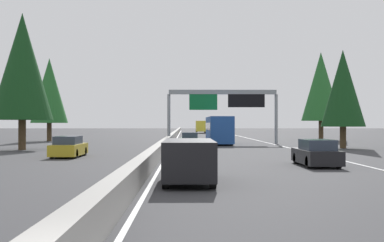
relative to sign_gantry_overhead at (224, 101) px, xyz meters
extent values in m
plane|color=#38383A|center=(10.79, 6.04, -4.93)|extent=(320.00, 320.00, 0.00)
cube|color=gray|center=(30.79, 6.34, -4.48)|extent=(180.00, 0.56, 0.90)
cube|color=silver|center=(20.79, -5.48, -4.92)|extent=(160.00, 0.16, 0.01)
cube|color=silver|center=(20.79, 5.79, -4.92)|extent=(160.00, 0.16, 0.01)
cylinder|color=gray|center=(0.04, 6.34, -2.08)|extent=(0.36, 0.36, 5.69)
cylinder|color=gray|center=(0.04, -5.98, -2.08)|extent=(0.36, 0.36, 5.69)
cube|color=gray|center=(0.04, 0.18, 1.01)|extent=(0.50, 12.32, 0.50)
cube|color=#0C602D|center=(-0.11, 2.39, -0.09)|extent=(0.12, 3.20, 1.90)
cube|color=black|center=(-0.11, -2.53, 0.01)|extent=(0.16, 4.20, 1.50)
cube|color=black|center=(-35.53, 4.31, -3.96)|extent=(5.00, 1.95, 1.44)
cube|color=#2D3847|center=(-37.83, 4.31, -3.71)|extent=(0.08, 1.48, 0.56)
cylinder|color=black|center=(-33.83, 5.16, -4.58)|extent=(0.70, 0.24, 0.70)
cylinder|color=black|center=(-33.83, 3.45, -4.58)|extent=(0.70, 0.24, 0.70)
cylinder|color=black|center=(-37.23, 5.16, -4.58)|extent=(0.70, 0.24, 0.70)
cylinder|color=black|center=(-37.23, 3.45, -4.58)|extent=(0.70, 0.24, 0.70)
cube|color=black|center=(-28.19, -2.79, -4.40)|extent=(4.40, 1.80, 0.76)
cube|color=#2D3847|center=(-28.41, -2.79, -3.74)|extent=(2.46, 1.51, 0.56)
cylinder|color=black|center=(-26.78, -2.00, -4.61)|extent=(0.64, 0.22, 0.64)
cylinder|color=black|center=(-26.78, -3.58, -4.61)|extent=(0.64, 0.22, 0.64)
cylinder|color=black|center=(-29.60, -2.00, -4.61)|extent=(0.64, 0.22, 0.64)
cylinder|color=black|center=(-29.60, -3.58, -4.61)|extent=(0.64, 0.22, 0.64)
cube|color=#2D6B38|center=(-6.98, 4.01, -4.40)|extent=(4.40, 1.80, 0.76)
cube|color=#2D3847|center=(-7.20, 4.01, -3.74)|extent=(2.46, 1.51, 0.56)
cylinder|color=black|center=(-5.57, 4.80, -4.61)|extent=(0.64, 0.22, 0.64)
cylinder|color=black|center=(-5.57, 3.22, -4.61)|extent=(0.64, 0.22, 0.64)
cylinder|color=black|center=(-8.39, 4.80, -4.61)|extent=(0.64, 0.22, 0.64)
cylinder|color=black|center=(-8.39, 3.22, -4.61)|extent=(0.64, 0.22, 0.64)
cube|color=silver|center=(44.14, -2.77, -4.40)|extent=(4.40, 1.80, 0.76)
cube|color=#2D3847|center=(43.92, -2.77, -3.74)|extent=(2.46, 1.51, 0.56)
cylinder|color=black|center=(45.55, -1.98, -4.61)|extent=(0.64, 0.22, 0.64)
cylinder|color=black|center=(45.55, -3.56, -4.61)|extent=(0.64, 0.22, 0.64)
cylinder|color=black|center=(42.73, -1.98, -4.61)|extent=(0.64, 0.22, 0.64)
cylinder|color=black|center=(42.73, -3.56, -4.61)|extent=(0.64, 0.22, 0.64)
cube|color=gold|center=(58.60, 0.71, -3.23)|extent=(6.12, 2.40, 2.50)
cube|color=slate|center=(62.85, 0.71, -3.53)|extent=(2.38, 2.30, 1.90)
cylinder|color=black|center=(62.68, 1.77, -4.48)|extent=(0.90, 0.28, 0.90)
cylinder|color=black|center=(62.68, -0.35, -4.48)|extent=(0.90, 0.28, 0.90)
cylinder|color=black|center=(56.90, 1.77, -4.48)|extent=(0.90, 0.28, 0.90)
cylinder|color=black|center=(56.90, -0.35, -4.48)|extent=(0.90, 0.28, 0.90)
cube|color=#1E4793|center=(0.27, 0.61, -3.28)|extent=(11.50, 2.50, 2.90)
cube|color=#2D3847|center=(0.27, 0.61, -2.92)|extent=(11.04, 2.55, 0.84)
cylinder|color=black|center=(4.29, 1.71, -4.43)|extent=(1.00, 0.30, 1.00)
cylinder|color=black|center=(4.29, -0.49, -4.43)|extent=(1.00, 0.30, 1.00)
cylinder|color=black|center=(-3.76, 1.71, -4.43)|extent=(1.00, 0.30, 1.00)
cylinder|color=black|center=(-3.76, -0.49, -4.43)|extent=(1.00, 0.30, 1.00)
cube|color=#AD931E|center=(-21.01, 12.60, -4.40)|extent=(4.40, 1.80, 0.76)
cube|color=#2D3847|center=(-21.23, 12.60, -3.74)|extent=(2.46, 1.51, 0.56)
cylinder|color=black|center=(-19.61, 13.39, -4.61)|extent=(0.64, 0.22, 0.64)
cylinder|color=black|center=(-19.61, 11.81, -4.61)|extent=(0.64, 0.22, 0.64)
cylinder|color=black|center=(-22.42, 13.39, -4.61)|extent=(0.64, 0.22, 0.64)
cylinder|color=black|center=(-22.42, 11.81, -4.61)|extent=(0.64, 0.22, 0.64)
cylinder|color=#4C3823|center=(-9.63, -10.47, -3.90)|extent=(0.58, 0.58, 2.05)
cone|color=#143D19|center=(-9.63, -10.47, 0.77)|extent=(4.11, 4.11, 7.28)
cylinder|color=#4C3823|center=(12.26, -14.65, -3.57)|extent=(0.66, 0.66, 2.73)
cone|color=#236028|center=(12.26, -14.65, 2.63)|extent=(5.46, 5.46, 9.67)
cylinder|color=#4C3823|center=(-12.05, 18.91, -3.59)|extent=(0.65, 0.65, 2.68)
cone|color=#143D19|center=(-12.05, 18.91, 2.49)|extent=(5.35, 5.35, 9.49)
cylinder|color=#4C3823|center=(8.70, 22.43, -3.72)|extent=(0.62, 0.62, 2.42)
cone|color=#236028|center=(8.70, 22.43, 1.77)|extent=(4.83, 4.83, 8.56)
camera|label=1|loc=(-54.44, 4.45, -2.57)|focal=44.60mm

